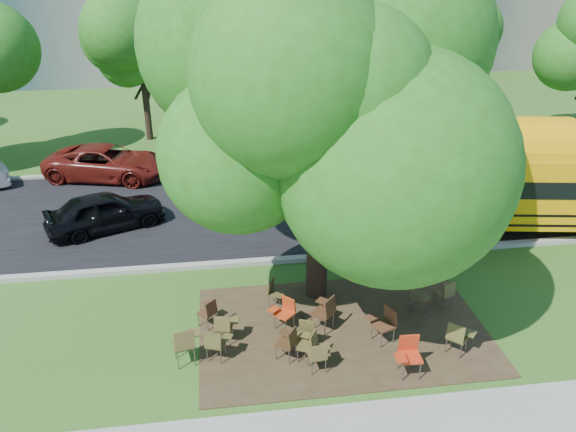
{
  "coord_description": "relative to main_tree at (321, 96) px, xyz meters",
  "views": [
    {
      "loc": [
        -1.88,
        -11.53,
        8.46
      ],
      "look_at": [
        0.14,
        3.06,
        1.49
      ],
      "focal_mm": 35.0,
      "sensor_mm": 36.0,
      "label": 1
    }
  ],
  "objects": [
    {
      "name": "chair_0",
      "position": [
        -3.41,
        -2.39,
        -4.83
      ],
      "size": [
        0.66,
        0.68,
        0.97
      ],
      "rotation": [
        0.0,
        0.0,
        0.2
      ],
      "color": "brown",
      "rests_on": "ground"
    },
    {
      "name": "kerb_far",
      "position": [
        -0.64,
        9.96,
        -5.36
      ],
      "size": [
        80.0,
        0.25,
        0.14
      ],
      "primitive_type": "cube",
      "color": "gray",
      "rests_on": "ground"
    },
    {
      "name": "chair_11",
      "position": [
        -0.08,
        -1.61,
        -4.83
      ],
      "size": [
        0.66,
        0.84,
        0.97
      ],
      "rotation": [
        0.0,
        0.0,
        0.82
      ],
      "color": "#442918",
      "rests_on": "ground"
    },
    {
      "name": "chair_3",
      "position": [
        -0.7,
        -2.33,
        -4.93
      ],
      "size": [
        0.65,
        0.51,
        0.8
      ],
      "rotation": [
        0.0,
        0.0,
        2.75
      ],
      "color": "brown",
      "rests_on": "ground"
    },
    {
      "name": "chair_12",
      "position": [
        2.43,
        -1.11,
        -4.89
      ],
      "size": [
        0.56,
        0.71,
        0.87
      ],
      "rotation": [
        0.0,
        0.0,
        4.28
      ],
      "color": "#483E1F",
      "rests_on": "ground"
    },
    {
      "name": "chair_15",
      "position": [
        -2.53,
        -1.77,
        -4.92
      ],
      "size": [
        0.62,
        0.48,
        0.82
      ],
      "rotation": [
        0.0,
        0.0,
        -0.23
      ],
      "color": "brown",
      "rests_on": "ground"
    },
    {
      "name": "chair_7",
      "position": [
        2.74,
        -2.93,
        -4.88
      ],
      "size": [
        0.76,
        0.6,
        0.88
      ],
      "rotation": [
        0.0,
        0.0,
        -0.76
      ],
      "color": "#4D4921",
      "rests_on": "ground"
    },
    {
      "name": "kerb_near",
      "position": [
        -0.64,
        1.86,
        -5.36
      ],
      "size": [
        80.0,
        0.25,
        0.14
      ],
      "primitive_type": "cube",
      "color": "gray",
      "rests_on": "ground"
    },
    {
      "name": "bg_car_red",
      "position": [
        -6.86,
        9.66,
        -4.75
      ],
      "size": [
        5.31,
        3.42,
        1.36
      ],
      "primitive_type": "imported",
      "rotation": [
        0.0,
        0.0,
        1.32
      ],
      "color": "#54140E",
      "rests_on": "ground"
    },
    {
      "name": "chair_4",
      "position": [
        -0.51,
        -3.07,
        -4.94
      ],
      "size": [
        0.53,
        0.51,
        0.79
      ],
      "rotation": [
        0.0,
        0.0,
        0.09
      ],
      "color": "#4F4522",
      "rests_on": "ground"
    },
    {
      "name": "chair_14",
      "position": [
        -0.66,
        -2.68,
        -4.93
      ],
      "size": [
        0.54,
        0.68,
        0.81
      ],
      "rotation": [
        0.0,
        0.0,
        1.05
      ],
      "color": "brown",
      "rests_on": "ground"
    },
    {
      "name": "asphalt_road",
      "position": [
        -0.64,
        5.86,
        -5.41
      ],
      "size": [
        80.0,
        8.0,
        0.04
      ],
      "primitive_type": "cube",
      "color": "black",
      "rests_on": "ground"
    },
    {
      "name": "chair_2",
      "position": [
        -1.12,
        -2.55,
        -4.91
      ],
      "size": [
        0.56,
        0.72,
        0.84
      ],
      "rotation": [
        0.0,
        0.0,
        0.97
      ],
      "color": "#3E2916",
      "rests_on": "ground"
    },
    {
      "name": "chair_8",
      "position": [
        -2.88,
        -1.07,
        -4.94
      ],
      "size": [
        0.53,
        0.67,
        0.78
      ],
      "rotation": [
        0.0,
        0.0,
        0.8
      ],
      "color": "#452718",
      "rests_on": "ground"
    },
    {
      "name": "dirt_patch",
      "position": [
        0.36,
        -1.64,
        -5.41
      ],
      "size": [
        7.0,
        4.5,
        0.03
      ],
      "primitive_type": "cube",
      "color": "#382819",
      "rests_on": "ground"
    },
    {
      "name": "chair_5",
      "position": [
        1.4,
        -3.39,
        -4.84
      ],
      "size": [
        0.64,
        0.56,
        0.95
      ],
      "rotation": [
        0.0,
        0.0,
        3.1
      ],
      "color": "#BA3013",
      "rests_on": "ground"
    },
    {
      "name": "chair_6",
      "position": [
        1.23,
        -2.2,
        -4.85
      ],
      "size": [
        0.73,
        0.64,
        0.94
      ],
      "rotation": [
        0.0,
        0.0,
        1.95
      ],
      "color": "#4D2E1B",
      "rests_on": "ground"
    },
    {
      "name": "chair_13",
      "position": [
        3.23,
        -1.08,
        -4.93
      ],
      "size": [
        0.54,
        0.61,
        0.8
      ],
      "rotation": [
        0.0,
        0.0,
        0.36
      ],
      "color": "brown",
      "rests_on": "ground"
    },
    {
      "name": "black_car",
      "position": [
        -6.22,
        4.88,
        -4.77
      ],
      "size": [
        4.13,
        2.94,
        1.31
      ],
      "primitive_type": "imported",
      "rotation": [
        0.0,
        0.0,
        1.98
      ],
      "color": "black",
      "rests_on": "ground"
    },
    {
      "name": "school_bus",
      "position": [
        7.28,
        2.96,
        -3.83
      ],
      "size": [
        11.52,
        4.14,
        2.76
      ],
      "rotation": [
        0.0,
        0.0,
        -0.16
      ],
      "color": "#DC9606",
      "rests_on": "ground"
    },
    {
      "name": "chair_10",
      "position": [
        -1.18,
        -0.43,
        -4.95
      ],
      "size": [
        0.5,
        0.64,
        0.77
      ],
      "rotation": [
        0.0,
        0.0,
        -2.06
      ],
      "color": "#453C1E",
      "rests_on": "ground"
    },
    {
      "name": "ground",
      "position": [
        -0.64,
        -1.14,
        -5.43
      ],
      "size": [
        160.0,
        160.0,
        0.0
      ],
      "primitive_type": "plane",
      "color": "#2B5319",
      "rests_on": "ground"
    },
    {
      "name": "bg_tree_2",
      "position": [
        -5.64,
        14.86,
        -1.22
      ],
      "size": [
        4.8,
        4.8,
        6.62
      ],
      "color": "black",
      "rests_on": "ground"
    },
    {
      "name": "main_tree",
      "position": [
        0.0,
        0.0,
        0.0
      ],
      "size": [
        7.2,
        7.2,
        9.04
      ],
      "color": "black",
      "rests_on": "ground"
    },
    {
      "name": "chair_1",
      "position": [
        -2.73,
        -2.39,
        -4.91
      ],
      "size": [
        0.67,
        0.52,
        0.84
      ],
      "rotation": [
        0.0,
        0.0,
        -0.36
      ],
      "color": "#47411E",
      "rests_on": "ground"
    },
    {
      "name": "bg_tree_3",
      "position": [
        7.36,
        12.86,
        -0.4
      ],
      "size": [
        5.6,
        5.6,
        7.84
      ],
      "color": "black",
      "rests_on": "ground"
    },
    {
      "name": "chair_9",
      "position": [
        -1.04,
        -1.37,
        -4.91
      ],
      "size": [
        0.72,
        0.57,
        0.84
      ],
      "rotation": [
        0.0,
        0.0,
        2.34
      ],
      "color": "#AB3812",
      "rests_on": "ground"
    }
  ]
}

